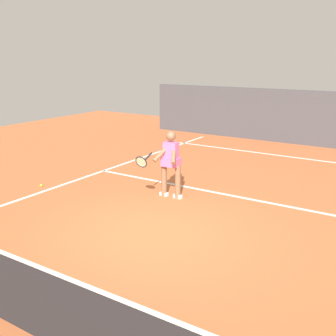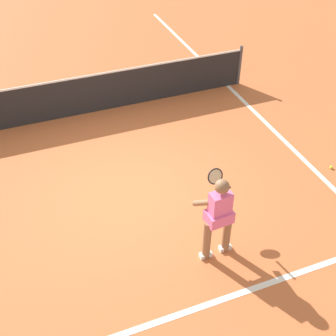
{
  "view_description": "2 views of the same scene",
  "coord_description": "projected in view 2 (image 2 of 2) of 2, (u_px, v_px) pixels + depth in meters",
  "views": [
    {
      "loc": [
        -3.98,
        5.66,
        3.17
      ],
      "look_at": [
        0.05,
        -0.61,
        1.11
      ],
      "focal_mm": 43.56,
      "sensor_mm": 36.0,
      "label": 1
    },
    {
      "loc": [
        -1.59,
        -5.96,
        5.53
      ],
      "look_at": [
        0.53,
        -0.51,
        0.8
      ],
      "focal_mm": 46.46,
      "sensor_mm": 36.0,
      "label": 2
    }
  ],
  "objects": [
    {
      "name": "sideline_right_marking",
      "position": [
        294.0,
        150.0,
        9.26
      ],
      "size": [
        0.1,
        17.6,
        0.01
      ],
      "primitive_type": "cube",
      "color": "white",
      "rests_on": "ground"
    },
    {
      "name": "tennis_ball_near",
      "position": [
        331.0,
        167.0,
        8.76
      ],
      "size": [
        0.07,
        0.07,
        0.07
      ],
      "primitive_type": "sphere",
      "color": "#D1E533",
      "rests_on": "ground"
    },
    {
      "name": "service_line_marking",
      "position": [
        190.0,
        311.0,
        6.25
      ],
      "size": [
        7.22,
        0.1,
        0.01
      ],
      "primitive_type": "cube",
      "color": "white",
      "rests_on": "ground"
    },
    {
      "name": "ground_plane",
      "position": [
        132.0,
        191.0,
        8.25
      ],
      "size": [
        25.47,
        25.47,
        0.0
      ],
      "primitive_type": "plane",
      "color": "#C66638"
    },
    {
      "name": "court_net",
      "position": [
        92.0,
        94.0,
        10.16
      ],
      "size": [
        7.9,
        0.08,
        1.05
      ],
      "color": "#4C4C51",
      "rests_on": "ground"
    },
    {
      "name": "tennis_player",
      "position": [
        219.0,
        215.0,
        6.57
      ],
      "size": [
        0.75,
        0.96,
        1.55
      ],
      "color": "#8C6647",
      "rests_on": "ground"
    }
  ]
}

